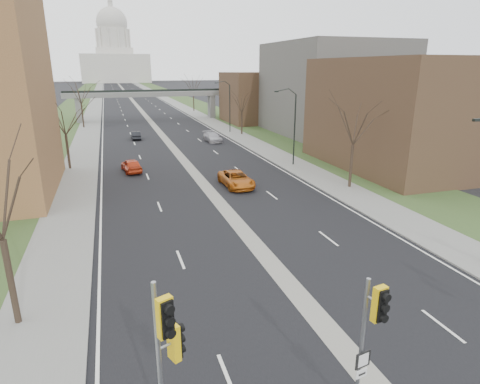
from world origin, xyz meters
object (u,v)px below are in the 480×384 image
car_right_mid (212,137)px  signal_pole_median (371,328)px  car_right_near (236,179)px  signal_pole_left (167,341)px  car_left_near (131,165)px  car_left_far (136,135)px

car_right_mid → signal_pole_median: bearing=-102.7°
signal_pole_median → car_right_near: bearing=71.8°
signal_pole_median → car_right_mid: size_ratio=1.02×
signal_pole_left → car_right_mid: size_ratio=1.10×
car_left_near → car_left_far: (1.96, 21.29, -0.11)m
signal_pole_left → car_left_near: bearing=65.7°
signal_pole_left → car_right_near: bearing=45.6°
signal_pole_left → car_left_far: size_ratio=1.43×
car_right_near → signal_pole_left: bearing=-113.0°
signal_pole_median → car_left_near: (-5.09, 35.83, -2.78)m
car_right_near → car_right_mid: (3.79, 24.38, -0.02)m
car_left_near → car_right_near: size_ratio=0.81×
signal_pole_median → car_right_mid: signal_pole_median is taller
signal_pole_left → signal_pole_median: 6.07m
signal_pole_median → car_right_near: (4.18, 26.87, -2.77)m
car_right_near → car_right_mid: car_right_near is taller
car_left_far → car_right_mid: (11.11, -5.87, 0.09)m
car_left_near → car_left_far: car_left_near is taller
car_left_near → car_right_mid: car_left_near is taller
signal_pole_left → car_right_mid: signal_pole_left is taller
car_right_mid → signal_pole_left: bearing=-109.4°
signal_pole_median → car_left_far: size_ratio=1.32×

